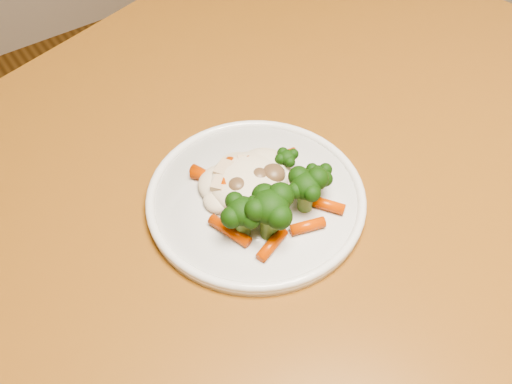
% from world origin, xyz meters
% --- Properties ---
extents(dining_table, '(1.28, 1.02, 0.75)m').
position_xyz_m(dining_table, '(0.32, 0.02, 0.64)').
color(dining_table, '#955B22').
rests_on(dining_table, ground).
extents(plate, '(0.24, 0.24, 0.01)m').
position_xyz_m(plate, '(0.34, 0.00, 0.76)').
color(plate, white).
rests_on(plate, dining_table).
extents(meal, '(0.14, 0.15, 0.06)m').
position_xyz_m(meal, '(0.34, -0.01, 0.78)').
color(meal, beige).
rests_on(meal, plate).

